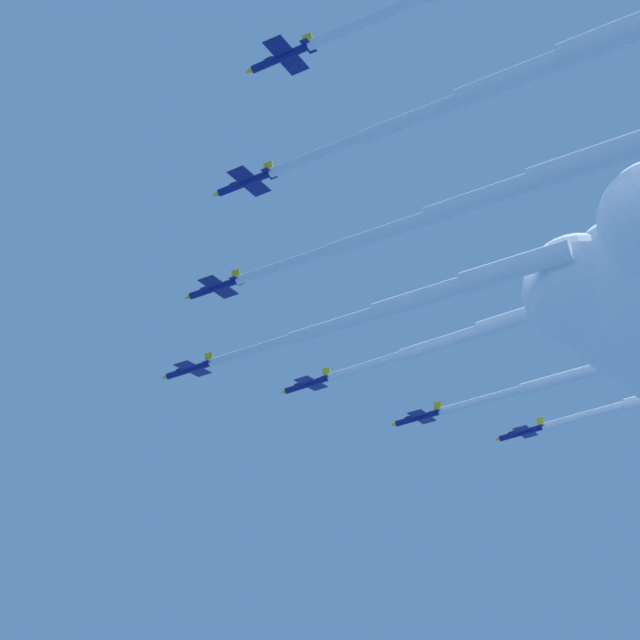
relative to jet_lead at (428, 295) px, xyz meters
The scene contains 4 objects.
jet_lead is the anchor object (origin of this frame).
jet_port_inner 22.76m from the jet_lead, 26.49° to the left, with size 28.15×72.12×4.42m.
jet_starboard_inner 18.97m from the jet_lead, 123.51° to the left, with size 27.41×64.86×4.51m.
jet_port_mid 42.51m from the jet_lead, 20.20° to the left, with size 27.75×66.01×4.40m.
Camera 1 is at (142.62, 19.67, 95.72)m, focal length 65.11 mm.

